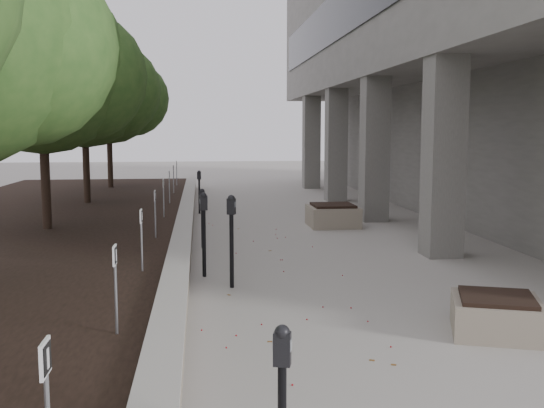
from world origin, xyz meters
TOP-DOWN VIEW (x-y plane):
  - ground at (0.00, 0.00)m, footprint 90.00×90.00m
  - retaining_wall at (-1.82, 9.00)m, footprint 0.39×26.00m
  - planting_bed at (-5.50, 9.00)m, footprint 7.00×26.00m
  - crabapple_tree_3 at (-4.80, 8.00)m, footprint 4.60×4.00m
  - crabapple_tree_4 at (-4.80, 13.00)m, footprint 4.60×4.00m
  - crabapple_tree_5 at (-4.80, 18.00)m, footprint 4.60×4.00m
  - parking_sign_2 at (-2.35, 0.50)m, footprint 0.04×0.22m
  - parking_sign_3 at (-2.35, 3.50)m, footprint 0.04×0.22m
  - parking_sign_4 at (-2.35, 6.50)m, footprint 0.04×0.22m
  - parking_sign_5 at (-2.35, 9.50)m, footprint 0.04×0.22m
  - parking_sign_6 at (-2.35, 12.50)m, footprint 0.04×0.22m
  - parking_sign_7 at (-2.35, 15.50)m, footprint 0.04×0.22m
  - parking_sign_8 at (-2.35, 18.50)m, footprint 0.04×0.22m
  - parking_meter_2 at (-1.40, 4.71)m, footprint 0.16×0.13m
  - parking_meter_3 at (-0.96, 3.89)m, footprint 0.18×0.15m
  - parking_meter_4 at (-1.41, 7.40)m, footprint 0.14×0.12m
  - parking_meter_5 at (-1.48, 13.06)m, footprint 0.15×0.12m
  - planter_front at (2.22, 1.18)m, footprint 1.35×1.35m
  - planter_back at (2.04, 10.10)m, footprint 1.28×1.28m
  - berry_scatter at (-0.10, 5.00)m, footprint 3.30×14.10m

SIDE VIEW (x-z plane):
  - ground at x=0.00m, z-range 0.00..0.00m
  - berry_scatter at x=-0.10m, z-range 0.00..0.02m
  - planting_bed at x=-5.50m, z-range 0.00..0.40m
  - planter_front at x=2.22m, z-range 0.00..0.49m
  - retaining_wall at x=-1.82m, z-range 0.00..0.50m
  - planter_back at x=2.04m, z-range 0.00..0.60m
  - parking_meter_4 at x=-1.41m, z-range 0.00..1.30m
  - parking_meter_5 at x=-1.48m, z-range 0.00..1.33m
  - parking_meter_2 at x=-1.40m, z-range 0.00..1.48m
  - parking_meter_3 at x=-0.96m, z-range 0.00..1.52m
  - parking_sign_2 at x=-2.35m, z-range 0.40..1.36m
  - parking_sign_3 at x=-2.35m, z-range 0.40..1.36m
  - parking_sign_4 at x=-2.35m, z-range 0.40..1.36m
  - parking_sign_5 at x=-2.35m, z-range 0.40..1.36m
  - parking_sign_6 at x=-2.35m, z-range 0.40..1.36m
  - parking_sign_7 at x=-2.35m, z-range 0.40..1.36m
  - parking_sign_8 at x=-2.35m, z-range 0.40..1.36m
  - crabapple_tree_3 at x=-4.80m, z-range 0.40..5.84m
  - crabapple_tree_4 at x=-4.80m, z-range 0.40..5.84m
  - crabapple_tree_5 at x=-4.80m, z-range 0.40..5.84m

